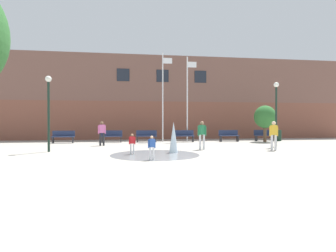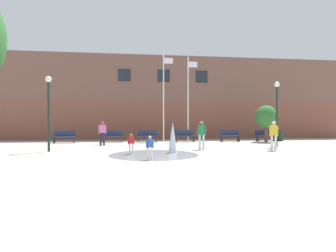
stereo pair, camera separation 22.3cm
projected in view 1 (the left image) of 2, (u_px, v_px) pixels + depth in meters
name	position (u px, v px, depth m)	size (l,w,h in m)	color
ground_plane	(209.00, 165.00, 9.25)	(100.00, 100.00, 0.00)	#9E998E
library_building	(159.00, 100.00, 26.56)	(36.00, 6.05, 7.60)	brown
splash_fountain	(168.00, 142.00, 12.88)	(4.20, 4.20, 1.55)	gray
park_bench_far_left	(63.00, 137.00, 19.28)	(1.60, 0.44, 0.91)	#28282D
park_bench_under_left_flagpole	(112.00, 136.00, 19.91)	(1.60, 0.44, 0.91)	#28282D
park_bench_center	(147.00, 136.00, 20.22)	(1.60, 0.44, 0.91)	#28282D
park_bench_under_right_flagpole	(184.00, 136.00, 20.50)	(1.60, 0.44, 0.91)	#28282D
park_bench_near_trashcan	(229.00, 135.00, 20.91)	(1.60, 0.44, 0.91)	#28282D
park_bench_far_right	(264.00, 135.00, 21.48)	(1.60, 0.44, 0.91)	#28282D
teen_by_trashcan	(202.00, 133.00, 14.66)	(0.50, 0.36, 1.59)	silver
adult_watching	(102.00, 131.00, 17.16)	(0.50, 0.32, 1.59)	#28282D
child_in_fountain	(132.00, 142.00, 12.47)	(0.31, 0.16, 0.99)	silver
child_with_pink_shirt	(152.00, 146.00, 10.59)	(0.31, 0.19, 0.99)	silver
adult_near_bench	(274.00, 133.00, 14.29)	(0.50, 0.35, 1.59)	silver
flagpole_left	(163.00, 94.00, 20.80)	(0.80, 0.10, 7.06)	silver
flagpole_right	(188.00, 96.00, 21.07)	(0.80, 0.10, 6.81)	silver
lamp_post_left_lane	(49.00, 102.00, 13.53)	(0.32, 0.32, 3.93)	#192D23
lamp_post_right_lane	(276.00, 105.00, 16.42)	(0.32, 0.32, 4.05)	#192D23
trash_can	(278.00, 135.00, 21.67)	(0.56, 0.56, 0.90)	#193323
street_tree_near_building	(265.00, 117.00, 20.36)	(1.65, 1.65, 2.84)	brown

